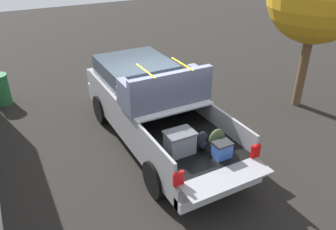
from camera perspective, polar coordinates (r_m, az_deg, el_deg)
The scene contains 3 objects.
ground_plane at distance 8.73m, azimuth -1.87°, elevation -4.67°, with size 40.00×40.00×0.00m, color black.
pickup_truck at distance 8.53m, azimuth -3.05°, elevation 1.89°, with size 6.05×2.06×2.23m.
trash_can at distance 11.74m, azimuth -26.94°, elevation 3.95°, with size 0.60×0.60×0.98m.
Camera 1 is at (-6.55, 3.21, 4.80)m, focal length 35.42 mm.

